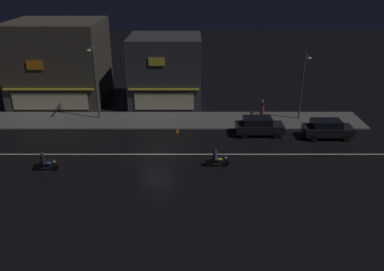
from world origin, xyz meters
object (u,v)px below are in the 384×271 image
Objects in this scene: streetlamp_west at (95,77)px; traffic_cone at (177,130)px; parked_car_trailing at (259,126)px; motorcycle_lead at (216,159)px; streetlamp_mid at (303,81)px; motorcycle_following at (45,163)px; pedestrian_on_sidewalk at (262,109)px; parked_car_near_kerb at (327,129)px.

streetlamp_west is 13.14× the size of traffic_cone.
parked_car_trailing is 2.26× the size of motorcycle_lead.
streetlamp_mid is 3.45× the size of motorcycle_following.
motorcycle_following is (-21.76, -10.67, -3.41)m from streetlamp_mid.
motorcycle_following is at bearing 147.92° from pedestrian_on_sidewalk.
parked_car_near_kerb is (5.02, -5.10, -0.08)m from pedestrian_on_sidewalk.
pedestrian_on_sidewalk is at bearing 77.00° from parked_car_trailing.
pedestrian_on_sidewalk reaches higher than parked_car_trailing.
motorcycle_lead is 12.93m from motorcycle_following.
streetlamp_west reaches higher than parked_car_trailing.
pedestrian_on_sidewalk is 21.45m from motorcycle_following.
parked_car_near_kerb is at bearing -11.80° from streetlamp_west.
pedestrian_on_sidewalk is 0.41× the size of parked_car_near_kerb.
streetlamp_mid is 13.06m from traffic_cone.
streetlamp_mid is 5.56m from parked_car_near_kerb.
streetlamp_mid is 6.72m from parked_car_trailing.
traffic_cone is (-7.47, 0.57, -0.59)m from parked_car_trailing.
parked_car_near_kerb is 7.82× the size of traffic_cone.
motorcycle_lead is at bearing 179.80° from pedestrian_on_sidewalk.
motorcycle_lead is at bearing -169.48° from motorcycle_following.
motorcycle_lead is (-5.23, -10.76, -0.32)m from pedestrian_on_sidewalk.
streetlamp_mid is 11.92× the size of traffic_cone.
streetlamp_west is 22.23m from parked_car_near_kerb.
streetlamp_mid is (20.09, -0.14, -0.35)m from streetlamp_west.
traffic_cone is at bearing 140.24° from pedestrian_on_sidewalk.
parked_car_trailing is at bearing -150.21° from motorcycle_following.
pedestrian_on_sidewalk is 4.56m from parked_car_trailing.
parked_car_near_kerb is 13.58m from traffic_cone.
parked_car_trailing is (-1.02, -4.44, -0.08)m from pedestrian_on_sidewalk.
traffic_cone is at bearing -134.37° from motorcycle_following.
parked_car_near_kerb reaches higher than traffic_cone.
streetlamp_mid is 1.52× the size of parked_car_trailing.
motorcycle_lead is 3.45× the size of traffic_cone.
traffic_cone is at bearing -165.58° from streetlamp_mid.
motorcycle_following is (-17.12, -6.99, -0.24)m from parked_car_trailing.
streetlamp_west reaches higher than motorcycle_following.
streetlamp_mid reaches higher than motorcycle_following.
parked_car_near_kerb is at bearing -150.13° from motorcycle_lead.
streetlamp_west reaches higher than traffic_cone.
parked_car_trailing is 2.26× the size of motorcycle_following.
pedestrian_on_sidewalk is 0.41× the size of parked_car_trailing.
motorcycle_lead is at bearing -123.64° from parked_car_trailing.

